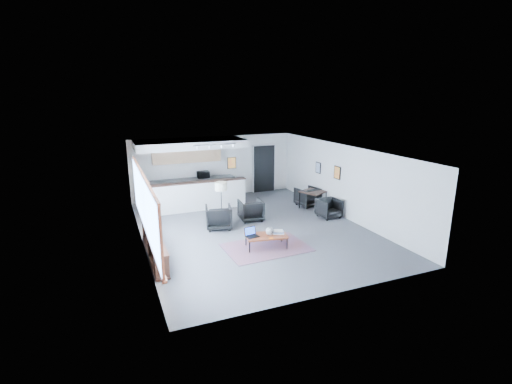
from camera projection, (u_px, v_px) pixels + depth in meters
name	position (u px, v px, depth m)	size (l,w,h in m)	color
room	(253.00, 191.00, 11.92)	(7.02, 9.02, 2.62)	#4C4C4F
window	(144.00, 206.00, 9.80)	(0.10, 5.95, 1.66)	#8CBFFF
console	(154.00, 247.00, 10.01)	(0.35, 3.00, 0.80)	black
kitchenette	(191.00, 170.00, 14.77)	(4.20, 1.96, 2.60)	white
doorway	(264.00, 168.00, 16.77)	(1.10, 0.12, 2.15)	black
track_light	(215.00, 145.00, 13.35)	(1.60, 0.07, 0.15)	silver
wall_art_lower	(337.00, 173.00, 13.48)	(0.03, 0.38, 0.48)	black
wall_art_upper	(318.00, 168.00, 14.66)	(0.03, 0.34, 0.44)	black
kilim_rug	(266.00, 247.00, 10.76)	(2.43, 1.71, 0.01)	#5D3847
coffee_table	(266.00, 236.00, 10.67)	(1.27, 0.83, 0.39)	maroon
laptop	(251.00, 234.00, 10.58)	(0.40, 0.35, 0.25)	black
ceramic_pot	(270.00, 231.00, 10.64)	(0.24, 0.24, 0.24)	gray
book_stack	(278.00, 232.00, 10.79)	(0.39, 0.35, 0.10)	silver
coaster	(271.00, 238.00, 10.42)	(0.12, 0.12, 0.01)	#E5590C
armchair_left	(219.00, 216.00, 12.22)	(0.82, 0.77, 0.85)	black
armchair_right	(251.00, 209.00, 13.02)	(0.79, 0.74, 0.81)	black
floor_lamp	(221.00, 188.00, 12.46)	(0.54, 0.54, 1.46)	black
dining_table	(313.00, 193.00, 14.31)	(1.09, 1.09, 0.69)	black
dining_chair_near	(329.00, 209.00, 13.33)	(0.62, 0.58, 0.64)	black
dining_chair_far	(307.00, 197.00, 14.74)	(0.68, 0.63, 0.70)	black
microwave	(203.00, 174.00, 15.47)	(0.49, 0.27, 0.33)	black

